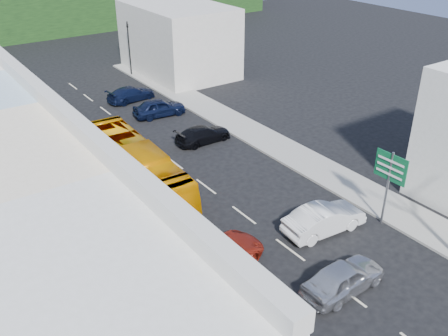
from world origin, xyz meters
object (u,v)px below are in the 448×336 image
bus (135,170)px  pedestrian_left (135,248)px  car_silver (343,278)px  car_white (324,220)px  direction_sign (387,189)px  car_red (219,253)px  traffic_signal (129,49)px

bus → pedestrian_left: 7.13m
bus → car_silver: 14.13m
car_white → direction_sign: direction_sign is taller
car_red → pedestrian_left: bearing=50.7°
car_white → traffic_signal: 31.90m
bus → car_red: bus is taller
traffic_signal → car_white: bearing=88.8°
car_silver → car_white: same height
bus → direction_sign: bearing=-45.8°
bus → pedestrian_left: bearing=-113.8°
car_silver → car_white: size_ratio=1.00×
car_silver → direction_sign: 6.68m
car_white → direction_sign: bearing=-107.3°
bus → car_white: bearing=-53.5°
bus → car_silver: bearing=-71.8°
car_red → traffic_signal: size_ratio=0.83×
car_red → traffic_signal: 32.38m
car_red → pedestrian_left: pedestrian_left is taller
car_silver → car_red: (-3.62, 4.80, 0.00)m
car_white → car_red: (-6.32, 0.89, 0.00)m
car_red → traffic_signal: bearing=-21.4°
pedestrian_left → car_silver: bearing=-156.6°
car_silver → bus: bearing=13.6°
direction_sign → car_red: bearing=166.3°
bus → pedestrian_left: bus is taller
bus → car_red: (0.18, -8.78, -0.85)m
pedestrian_left → car_white: bearing=-129.4°
bus → car_silver: size_ratio=2.64×
bus → car_white: size_ratio=2.64×
pedestrian_left → direction_sign: (12.92, -4.60, 1.21)m
traffic_signal → direction_sign: bearing=94.7°
car_red → bus: bearing=-2.2°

